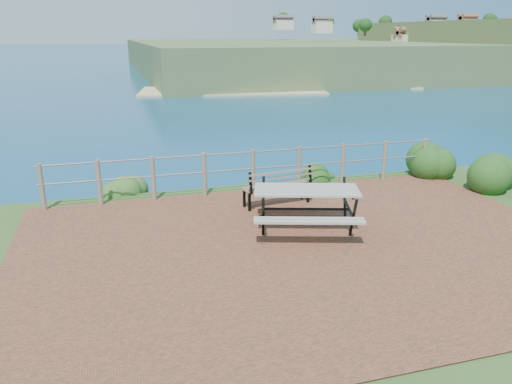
# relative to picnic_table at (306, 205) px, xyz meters

# --- Properties ---
(ground) EXTENTS (10.00, 7.00, 0.12)m
(ground) POSITION_rel_picnic_table_xyz_m (-0.29, -0.74, -0.52)
(ground) COLOR brown
(ground) RESTS_ON ground
(ocean) EXTENTS (1200.00, 1200.00, 0.00)m
(ocean) POSITION_rel_picnic_table_xyz_m (-0.29, 199.26, -0.52)
(ocean) COLOR #12566F
(ocean) RESTS_ON ground
(safety_railing) EXTENTS (9.40, 0.10, 1.00)m
(safety_railing) POSITION_rel_picnic_table_xyz_m (-0.29, 2.61, 0.05)
(safety_railing) COLOR #6B5B4C
(safety_railing) RESTS_ON ground
(distant_bay) EXTENTS (290.00, 232.36, 24.00)m
(distant_bay) POSITION_rel_picnic_table_xyz_m (172.78, 201.87, -2.04)
(distant_bay) COLOR #47592C
(distant_bay) RESTS_ON ground
(picnic_table) EXTENTS (2.07, 1.61, 0.81)m
(picnic_table) POSITION_rel_picnic_table_xyz_m (0.00, 0.00, 0.00)
(picnic_table) COLOR #A49F93
(picnic_table) RESTS_ON ground
(park_bench) EXTENTS (1.55, 0.57, 0.86)m
(park_bench) POSITION_rel_picnic_table_xyz_m (-0.06, 1.54, 0.05)
(park_bench) COLOR brown
(park_bench) RESTS_ON ground
(shrub_right_front) EXTENTS (1.30, 1.30, 1.86)m
(shrub_right_front) POSITION_rel_picnic_table_xyz_m (5.31, 1.08, -0.52)
(shrub_right_front) COLOR #133F16
(shrub_right_front) RESTS_ON ground
(shrub_right_edge) EXTENTS (1.16, 1.16, 1.66)m
(shrub_right_edge) POSITION_rel_picnic_table_xyz_m (4.43, 2.80, -0.52)
(shrub_right_edge) COLOR #133F16
(shrub_right_edge) RESTS_ON ground
(shrub_lip_west) EXTENTS (0.79, 0.79, 0.54)m
(shrub_lip_west) POSITION_rel_picnic_table_xyz_m (-3.22, 3.47, -0.52)
(shrub_lip_west) COLOR #305A22
(shrub_lip_west) RESTS_ON ground
(shrub_lip_east) EXTENTS (0.77, 0.77, 0.51)m
(shrub_lip_east) POSITION_rel_picnic_table_xyz_m (1.76, 3.30, -0.52)
(shrub_lip_east) COLOR #133F16
(shrub_lip_east) RESTS_ON ground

